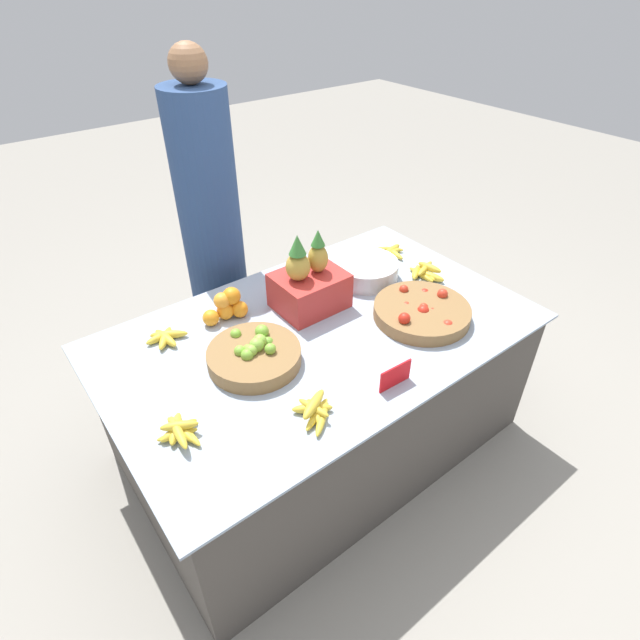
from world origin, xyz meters
The scene contains 14 objects.
ground_plane centered at (0.00, 0.00, 0.00)m, with size 12.00×12.00×0.00m, color gray.
market_table centered at (0.00, 0.00, 0.33)m, with size 1.74×1.08×0.67m.
lime_bowl centered at (-0.32, -0.01, 0.70)m, with size 0.35×0.35×0.11m.
tomato_basket centered at (0.39, -0.19, 0.70)m, with size 0.41×0.41×0.09m.
orange_pile centered at (-0.26, 0.31, 0.73)m, with size 0.19×0.11×0.13m.
metal_bowl centered at (0.42, 0.19, 0.71)m, with size 0.31×0.31×0.09m.
price_sign centered at (0.01, -0.42, 0.71)m, with size 0.14×0.01×0.09m.
produce_crate centered at (0.07, 0.16, 0.78)m, with size 0.29×0.24×0.36m.
banana_bunch_middle_left centered at (-0.53, 0.32, 0.68)m, with size 0.17×0.15×0.03m.
banana_bunch_middle_right centered at (-0.30, -0.36, 0.69)m, with size 0.15×0.17×0.06m.
banana_bunch_front_center centered at (-0.69, -0.16, 0.69)m, with size 0.14×0.18×0.06m.
banana_bunch_back_center centered at (0.65, 0.02, 0.69)m, with size 0.17×0.19×0.06m.
banana_bunch_front_right centered at (0.68, 0.28, 0.68)m, with size 0.15×0.17×0.03m.
vendor_person centered at (-0.06, 0.78, 0.77)m, with size 0.29×0.29×1.64m.
Camera 1 is at (-0.99, -1.28, 1.92)m, focal length 28.00 mm.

